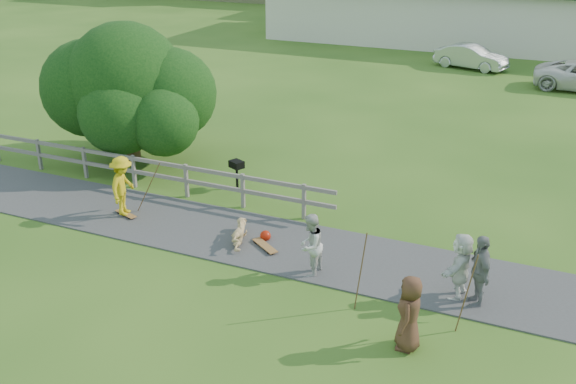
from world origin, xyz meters
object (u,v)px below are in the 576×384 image
Objects in this scene: car_silver at (471,57)px; tree at (129,112)px; skater_rider at (123,189)px; spectator_b at (479,271)px; spectator_d at (461,266)px; skater_fallen at (240,233)px; bbq at (237,175)px; spectator_a at (310,245)px; spectator_c at (409,313)px.

car_silver is 0.63× the size of tree.
skater_rider is at bearing -178.30° from car_silver.
spectator_b is at bearing -20.05° from tree.
spectator_d is 0.39× the size of car_silver.
tree reaches higher than skater_fallen.
tree is 6.93× the size of bbq.
skater_rider is at bearing -95.01° from spectator_a.
bbq is (-4.23, 4.15, -0.34)m from spectator_a.
spectator_d is at bearing 100.60° from spectator_a.
spectator_a is 1.71× the size of bbq.
skater_rider is 10.24m from spectator_b.
skater_rider is at bearing -97.33° from bbq.
bbq is at bearing 99.28° from skater_fallen.
skater_rider is 1.01× the size of spectator_b.
spectator_b is 1.85× the size of bbq.
spectator_c is at bearing -15.74° from bbq.
tree is 4.98m from bbq.
spectator_a is at bearing -75.45° from spectator_d.
skater_fallen is 0.93× the size of spectator_d.
bbq is at bearing -108.23° from spectator_d.
spectator_d is 0.25× the size of tree.
skater_fallen is at bearing -120.24° from spectator_b.
spectator_d is (-0.44, 0.16, -0.06)m from spectator_b.
car_silver is (-3.73, 25.10, -0.13)m from spectator_d.
tree is at bearing -115.95° from spectator_a.
skater_fallen is 0.87× the size of spectator_b.
spectator_b reaches higher than skater_fallen.
spectator_d reaches higher than car_silver.
spectator_d is 8.61m from bbq.
spectator_a is 0.93× the size of spectator_b.
skater_fallen is at bearing -120.87° from spectator_c.
skater_rider is at bearing -118.73° from spectator_b.
skater_fallen is 7.91m from tree.
skater_rider reaches higher than bbq.
spectator_c is at bearing -50.69° from spectator_b.
spectator_a is 5.94m from bbq.
car_silver is at bearing 164.10° from spectator_b.
spectator_d is at bearing -156.05° from car_silver.
spectator_d is at bearing -105.79° from skater_rider.
car_silver is (6.05, 24.64, -0.20)m from skater_rider.
spectator_a is 0.25× the size of tree.
spectator_a is 3.56m from spectator_d.
spectator_b is 13.79m from tree.
spectator_b is at bearing -0.66° from bbq.
spectator_d is at bearing -23.60° from skater_fallen.
spectator_b is at bearing 97.53° from spectator_a.
skater_rider reaches higher than spectator_c.
spectator_a is at bearing -111.03° from spectator_b.
spectator_a is at bearing -126.63° from spectator_c.
tree reaches higher than skater_rider.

